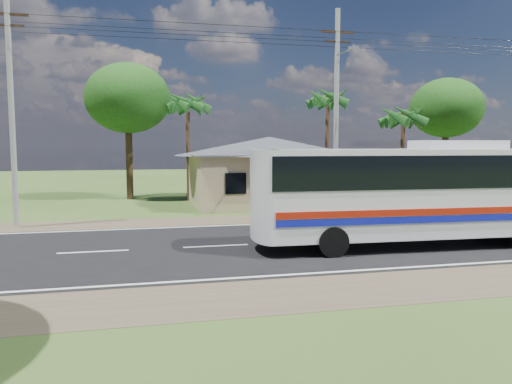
% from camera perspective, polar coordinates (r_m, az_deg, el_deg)
% --- Properties ---
extents(ground, '(120.00, 120.00, 0.00)m').
position_cam_1_polar(ground, '(20.45, 8.02, -5.61)').
color(ground, '#2D4619').
rests_on(ground, ground).
extents(road, '(120.00, 16.00, 0.03)m').
position_cam_1_polar(road, '(20.45, 8.03, -5.59)').
color(road, black).
rests_on(road, ground).
extents(house, '(12.40, 10.00, 5.00)m').
position_cam_1_polar(house, '(32.79, 1.52, 3.25)').
color(house, tan).
rests_on(house, ground).
extents(waiting_shed, '(5.20, 4.48, 3.35)m').
position_cam_1_polar(waiting_shed, '(33.95, 23.60, 3.02)').
color(waiting_shed, '#382214').
rests_on(waiting_shed, ground).
extents(concrete_barrier, '(7.00, 0.30, 0.90)m').
position_cam_1_polar(concrete_barrier, '(31.21, 25.14, -1.42)').
color(concrete_barrier, '#9E9E99').
rests_on(concrete_barrier, ground).
extents(utility_poles, '(32.80, 2.22, 11.00)m').
position_cam_1_polar(utility_poles, '(27.15, 8.52, 9.33)').
color(utility_poles, '#9E9E99').
rests_on(utility_poles, ground).
extents(palm_near, '(2.80, 2.80, 6.70)m').
position_cam_1_polar(palm_near, '(34.16, 16.49, 8.27)').
color(palm_near, '#47301E').
rests_on(palm_near, ground).
extents(palm_mid, '(2.80, 2.80, 8.20)m').
position_cam_1_polar(palm_mid, '(36.83, 8.20, 10.48)').
color(palm_mid, '#47301E').
rests_on(palm_mid, ground).
extents(palm_far, '(2.80, 2.80, 7.70)m').
position_cam_1_polar(palm_far, '(34.97, -7.82, 9.96)').
color(palm_far, '#47301E').
rests_on(palm_far, ground).
extents(tree_behind_house, '(6.00, 6.00, 9.61)m').
position_cam_1_polar(tree_behind_house, '(36.85, -14.43, 10.29)').
color(tree_behind_house, '#47301E').
rests_on(tree_behind_house, ground).
extents(tree_behind_shed, '(5.60, 5.60, 9.02)m').
position_cam_1_polar(tree_behind_shed, '(41.88, 20.95, 8.91)').
color(tree_behind_shed, '#47301E').
rests_on(tree_behind_shed, ground).
extents(coach_bus, '(13.19, 3.31, 4.06)m').
position_cam_1_polar(coach_bus, '(20.27, 19.29, 0.66)').
color(coach_bus, silver).
rests_on(coach_bus, ground).
extents(motorcycle, '(1.74, 0.94, 0.87)m').
position_cam_1_polar(motorcycle, '(26.51, 11.20, -2.18)').
color(motorcycle, black).
rests_on(motorcycle, ground).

